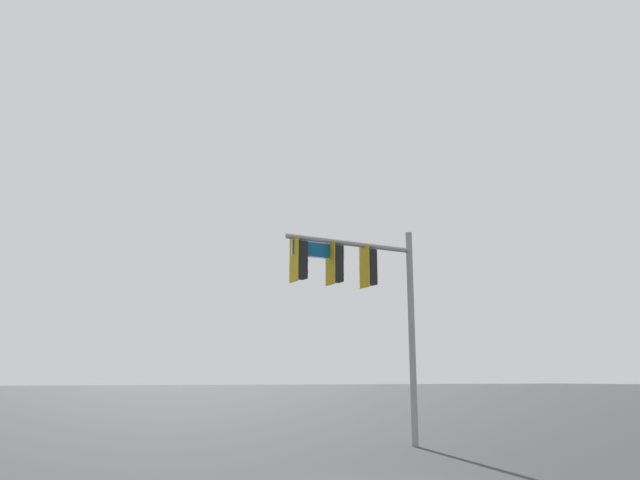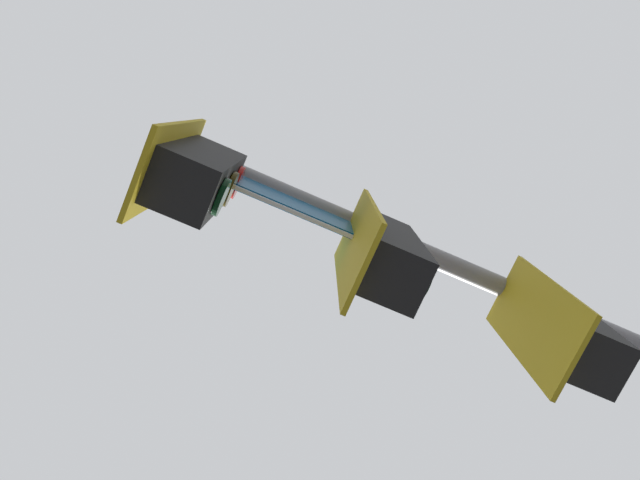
# 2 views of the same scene
# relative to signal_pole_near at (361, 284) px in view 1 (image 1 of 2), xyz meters

# --- Properties ---
(signal_pole_near) EXTENTS (4.49, 0.73, 6.63)m
(signal_pole_near) POSITION_rel_signal_pole_near_xyz_m (0.00, 0.00, 0.00)
(signal_pole_near) COLOR gray
(signal_pole_near) RESTS_ON ground_plane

